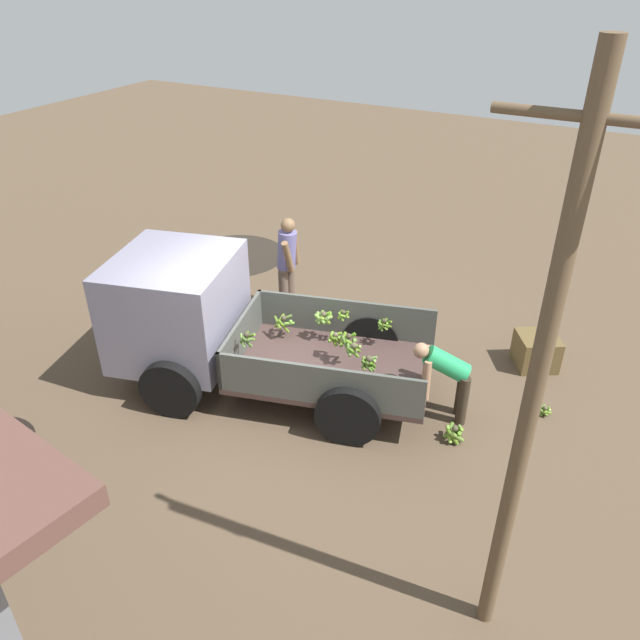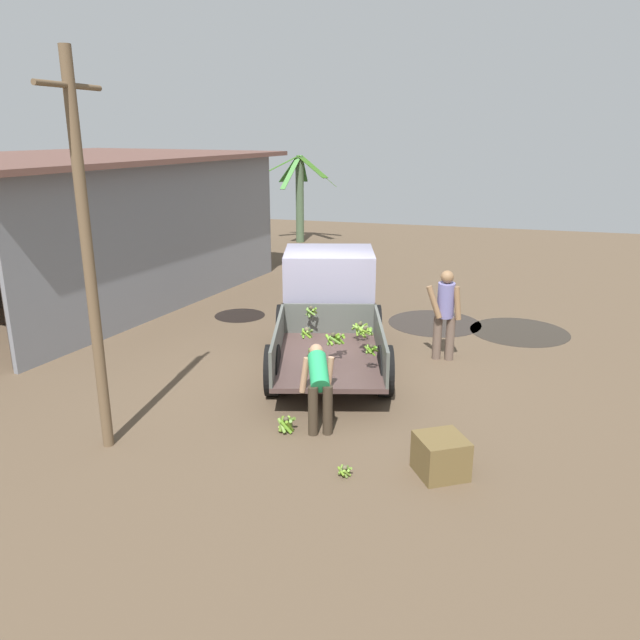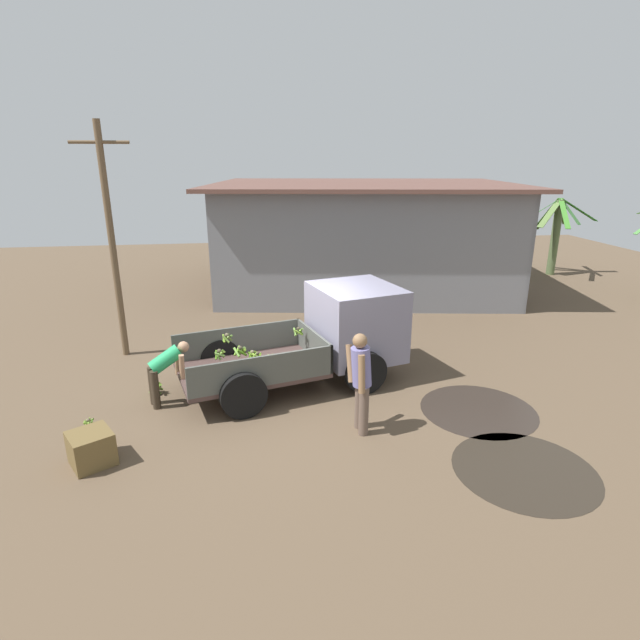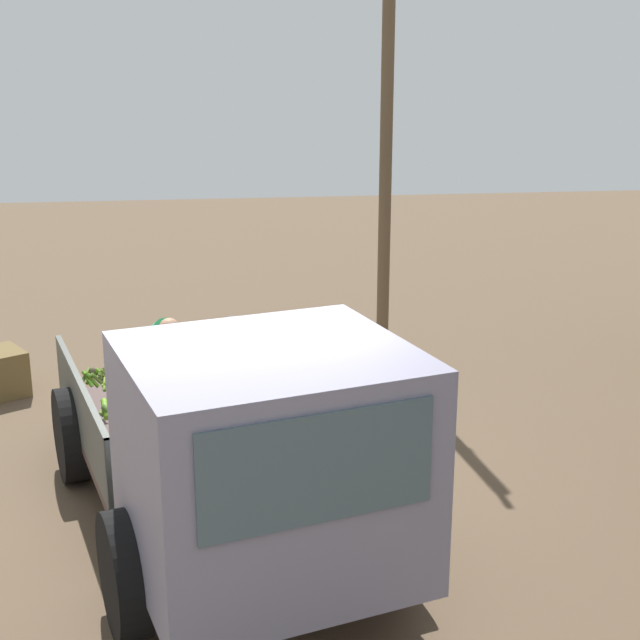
{
  "view_description": "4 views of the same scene",
  "coord_description": "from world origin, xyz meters",
  "px_view_note": "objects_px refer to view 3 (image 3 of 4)",
  "views": [
    {
      "loc": [
        -4.17,
        5.99,
        5.52
      ],
      "look_at": [
        -0.67,
        -0.51,
        1.08
      ],
      "focal_mm": 35.0,
      "sensor_mm": 36.0,
      "label": 1
    },
    {
      "loc": [
        -10.47,
        -2.91,
        4.19
      ],
      "look_at": [
        -0.9,
        -0.2,
        1.13
      ],
      "focal_mm": 35.0,
      "sensor_mm": 36.0,
      "label": 2
    },
    {
      "loc": [
        -0.89,
        -9.34,
        4.37
      ],
      "look_at": [
        0.43,
        -0.23,
        1.37
      ],
      "focal_mm": 28.0,
      "sensor_mm": 36.0,
      "label": 3
    },
    {
      "loc": [
        6.41,
        -0.17,
        3.59
      ],
      "look_at": [
        -1.01,
        0.86,
        1.41
      ],
      "focal_mm": 50.0,
      "sensor_mm": 36.0,
      "label": 4
    }
  ],
  "objects_px": {
    "person_foreground_visitor": "(361,378)",
    "cargo_truck": "(338,331)",
    "banana_bunch_on_ground_1": "(89,422)",
    "banana_bunch_on_ground_0": "(156,388)",
    "utility_pole": "(112,240)",
    "person_worker_loading": "(165,368)",
    "wooden_crate_0": "(91,448)"
  },
  "relations": [
    {
      "from": "person_foreground_visitor",
      "to": "cargo_truck",
      "type": "bearing_deg",
      "value": -94.38
    },
    {
      "from": "cargo_truck",
      "to": "banana_bunch_on_ground_1",
      "type": "relative_size",
      "value": 23.9
    },
    {
      "from": "banana_bunch_on_ground_0",
      "to": "banana_bunch_on_ground_1",
      "type": "height_order",
      "value": "banana_bunch_on_ground_0"
    },
    {
      "from": "banana_bunch_on_ground_1",
      "to": "utility_pole",
      "type": "bearing_deg",
      "value": 91.77
    },
    {
      "from": "banana_bunch_on_ground_0",
      "to": "utility_pole",
      "type": "bearing_deg",
      "value": 114.8
    },
    {
      "from": "person_foreground_visitor",
      "to": "person_worker_loading",
      "type": "xyz_separation_m",
      "value": [
        -3.32,
        1.49,
        -0.26
      ]
    },
    {
      "from": "person_worker_loading",
      "to": "banana_bunch_on_ground_0",
      "type": "distance_m",
      "value": 0.76
    },
    {
      "from": "banana_bunch_on_ground_0",
      "to": "wooden_crate_0",
      "type": "relative_size",
      "value": 0.49
    },
    {
      "from": "cargo_truck",
      "to": "person_worker_loading",
      "type": "xyz_separation_m",
      "value": [
        -3.34,
        -0.75,
        -0.3
      ]
    },
    {
      "from": "person_foreground_visitor",
      "to": "banana_bunch_on_ground_0",
      "type": "distance_m",
      "value": 4.16
    },
    {
      "from": "utility_pole",
      "to": "wooden_crate_0",
      "type": "xyz_separation_m",
      "value": [
        0.48,
        -4.49,
        -2.41
      ]
    },
    {
      "from": "person_foreground_visitor",
      "to": "wooden_crate_0",
      "type": "xyz_separation_m",
      "value": [
        -4.16,
        -0.35,
        -0.71
      ]
    },
    {
      "from": "cargo_truck",
      "to": "utility_pole",
      "type": "relative_size",
      "value": 0.92
    },
    {
      "from": "person_foreground_visitor",
      "to": "utility_pole",
      "type": "bearing_deg",
      "value": -45.56
    },
    {
      "from": "banana_bunch_on_ground_0",
      "to": "wooden_crate_0",
      "type": "height_order",
      "value": "wooden_crate_0"
    },
    {
      "from": "banana_bunch_on_ground_1",
      "to": "wooden_crate_0",
      "type": "height_order",
      "value": "wooden_crate_0"
    },
    {
      "from": "cargo_truck",
      "to": "person_foreground_visitor",
      "type": "xyz_separation_m",
      "value": [
        -0.02,
        -2.24,
        -0.05
      ]
    },
    {
      "from": "wooden_crate_0",
      "to": "cargo_truck",
      "type": "bearing_deg",
      "value": 31.75
    },
    {
      "from": "person_foreground_visitor",
      "to": "banana_bunch_on_ground_1",
      "type": "bearing_deg",
      "value": -13.84
    },
    {
      "from": "person_foreground_visitor",
      "to": "person_worker_loading",
      "type": "height_order",
      "value": "person_foreground_visitor"
    },
    {
      "from": "person_foreground_visitor",
      "to": "banana_bunch_on_ground_1",
      "type": "height_order",
      "value": "person_foreground_visitor"
    },
    {
      "from": "utility_pole",
      "to": "person_foreground_visitor",
      "type": "relative_size",
      "value": 2.96
    },
    {
      "from": "person_worker_loading",
      "to": "banana_bunch_on_ground_1",
      "type": "relative_size",
      "value": 5.87
    },
    {
      "from": "person_foreground_visitor",
      "to": "banana_bunch_on_ground_0",
      "type": "relative_size",
      "value": 6.15
    },
    {
      "from": "utility_pole",
      "to": "banana_bunch_on_ground_1",
      "type": "height_order",
      "value": "utility_pole"
    },
    {
      "from": "person_foreground_visitor",
      "to": "banana_bunch_on_ground_0",
      "type": "xyz_separation_m",
      "value": [
        -3.61,
        1.9,
        -0.83
      ]
    },
    {
      "from": "banana_bunch_on_ground_1",
      "to": "wooden_crate_0",
      "type": "relative_size",
      "value": 0.34
    },
    {
      "from": "person_worker_loading",
      "to": "banana_bunch_on_ground_1",
      "type": "xyz_separation_m",
      "value": [
        -1.22,
        -0.69,
        -0.62
      ]
    },
    {
      "from": "cargo_truck",
      "to": "banana_bunch_on_ground_1",
      "type": "height_order",
      "value": "cargo_truck"
    },
    {
      "from": "utility_pole",
      "to": "person_worker_loading",
      "type": "relative_size",
      "value": 4.43
    },
    {
      "from": "banana_bunch_on_ground_1",
      "to": "wooden_crate_0",
      "type": "xyz_separation_m",
      "value": [
        0.38,
        -1.15,
        0.17
      ]
    },
    {
      "from": "person_foreground_visitor",
      "to": "wooden_crate_0",
      "type": "distance_m",
      "value": 4.23
    }
  ]
}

